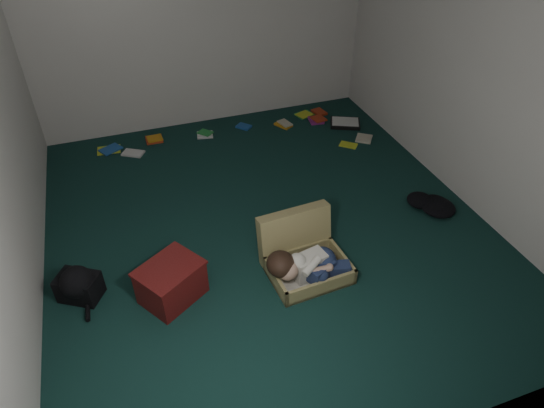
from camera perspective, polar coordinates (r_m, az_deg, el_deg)
floor at (r=4.63m, az=-0.62°, el=-2.37°), size 4.50×4.50×0.00m
wall_back at (r=5.97m, az=-8.28°, el=20.93°), size 4.50×0.00×4.50m
wall_front at (r=2.31m, az=18.04°, el=-11.31°), size 4.50×0.00×4.50m
wall_right at (r=4.90m, az=22.79°, el=14.75°), size 0.00×4.50×4.50m
suitcase at (r=4.12m, az=3.66°, el=-5.95°), size 0.69×0.67×0.47m
person at (r=3.97m, az=4.15°, el=-7.17°), size 0.71×0.33×0.29m
maroon_bin at (r=3.94m, az=-11.77°, el=-9.00°), size 0.60×0.57×0.33m
backpack at (r=4.18m, az=-21.77°, el=-8.94°), size 0.50×0.48×0.24m
clothing_pile at (r=5.10m, az=18.61°, el=0.68°), size 0.58×0.54×0.15m
paper_tray at (r=6.34m, az=8.60°, el=9.39°), size 0.45×0.41×0.05m
book_scatter at (r=6.09m, az=-2.02°, el=8.44°), size 3.15×1.14×0.02m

